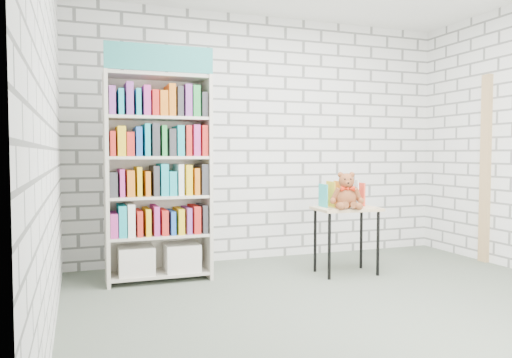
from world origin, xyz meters
name	(u,v)px	position (x,y,z in m)	size (l,w,h in m)	color
ground	(356,306)	(0.00, 0.00, 0.00)	(4.50, 4.50, 0.00)	#505A4B
room_shell	(358,82)	(0.00, 0.00, 1.78)	(4.52, 4.02, 2.81)	silver
bookshelf	(158,176)	(-1.36, 1.36, 1.01)	(0.99, 0.38, 2.21)	beige
display_table	(346,217)	(0.47, 0.98, 0.58)	(0.65, 0.46, 0.68)	#D7AF81
table_books	(342,194)	(0.48, 1.08, 0.81)	(0.45, 0.21, 0.26)	#2BBCBB
teddy_bear	(347,194)	(0.42, 0.88, 0.82)	(0.33, 0.33, 0.36)	brown
door_trim	(485,169)	(2.23, 0.95, 1.05)	(0.05, 0.12, 2.10)	tan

